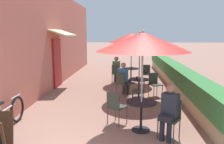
% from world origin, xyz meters
% --- Properties ---
extents(cafe_facade_wall, '(0.98, 13.49, 4.20)m').
position_xyz_m(cafe_facade_wall, '(-2.54, 6.61, 2.09)').
color(cafe_facade_wall, '#C66B5B').
rests_on(cafe_facade_wall, ground_plane).
extents(planter_hedge, '(0.60, 12.49, 1.01)m').
position_xyz_m(planter_hedge, '(2.75, 6.65, 0.54)').
color(planter_hedge, tan).
rests_on(planter_hedge, ground_plane).
extents(patio_table_near, '(0.72, 0.72, 0.71)m').
position_xyz_m(patio_table_near, '(1.01, 1.78, 0.50)').
color(patio_table_near, black).
rests_on(patio_table_near, ground_plane).
extents(patio_umbrella_near, '(2.12, 2.12, 2.39)m').
position_xyz_m(patio_umbrella_near, '(1.01, 1.78, 2.12)').
color(patio_umbrella_near, '#B7B7BC').
rests_on(patio_umbrella_near, ground_plane).
extents(cafe_chair_near_left, '(0.55, 0.55, 0.87)m').
position_xyz_m(cafe_chair_near_left, '(0.39, 2.09, 0.52)').
color(cafe_chair_near_left, '#384238').
rests_on(cafe_chair_near_left, ground_plane).
extents(cafe_chair_near_right, '(0.55, 0.55, 0.87)m').
position_xyz_m(cafe_chair_near_right, '(1.64, 1.46, 0.52)').
color(cafe_chair_near_right, '#384238').
rests_on(cafe_chair_near_right, ground_plane).
extents(seated_patron_near_right, '(0.49, 0.51, 1.25)m').
position_xyz_m(seated_patron_near_right, '(1.58, 1.37, 0.69)').
color(seated_patron_near_right, '#23232D').
rests_on(seated_patron_near_right, ground_plane).
extents(patio_table_mid, '(0.72, 0.72, 0.71)m').
position_xyz_m(patio_table_mid, '(1.10, 4.46, 0.50)').
color(patio_table_mid, black).
rests_on(patio_table_mid, ground_plane).
extents(patio_umbrella_mid, '(2.12, 2.12, 2.39)m').
position_xyz_m(patio_umbrella_mid, '(1.10, 4.46, 2.12)').
color(patio_umbrella_mid, '#B7B7BC').
rests_on(patio_umbrella_mid, ground_plane).
extents(cafe_chair_mid_left, '(0.53, 0.53, 0.87)m').
position_xyz_m(cafe_chair_mid_left, '(1.70, 4.83, 0.52)').
color(cafe_chair_mid_left, '#384238').
rests_on(cafe_chair_mid_left, ground_plane).
extents(cafe_chair_mid_right, '(0.56, 0.56, 0.87)m').
position_xyz_m(cafe_chair_mid_right, '(0.48, 4.80, 0.52)').
color(cafe_chair_mid_right, '#384238').
rests_on(cafe_chair_mid_right, ground_plane).
extents(seated_patron_mid_right, '(0.49, 0.51, 1.25)m').
position_xyz_m(seated_patron_mid_right, '(0.55, 4.89, 0.69)').
color(seated_patron_mid_right, '#23232D').
rests_on(seated_patron_mid_right, ground_plane).
extents(cafe_chair_mid_back, '(0.43, 0.43, 0.87)m').
position_xyz_m(cafe_chair_mid_back, '(1.12, 3.76, 0.52)').
color(cafe_chair_mid_back, '#384238').
rests_on(cafe_chair_mid_back, ground_plane).
extents(coffee_cup_mid, '(0.07, 0.07, 0.09)m').
position_xyz_m(coffee_cup_mid, '(1.03, 4.44, 0.76)').
color(coffee_cup_mid, '#232328').
rests_on(coffee_cup_mid, patio_table_mid).
extents(patio_table_far, '(0.72, 0.72, 0.71)m').
position_xyz_m(patio_table_far, '(0.86, 6.95, 0.50)').
color(patio_table_far, black).
rests_on(patio_table_far, ground_plane).
extents(patio_umbrella_far, '(2.12, 2.12, 2.39)m').
position_xyz_m(patio_umbrella_far, '(0.86, 6.95, 2.12)').
color(patio_umbrella_far, '#B7B7BC').
rests_on(patio_umbrella_far, ground_plane).
extents(cafe_chair_far_left, '(0.44, 0.44, 0.87)m').
position_xyz_m(cafe_chair_far_left, '(1.56, 6.95, 0.52)').
color(cafe_chair_far_left, '#384238').
rests_on(cafe_chair_far_left, ground_plane).
extents(cafe_chair_far_right, '(0.44, 0.44, 0.87)m').
position_xyz_m(cafe_chair_far_right, '(0.16, 6.94, 0.52)').
color(cafe_chair_far_right, '#384238').
rests_on(cafe_chair_far_right, ground_plane).
extents(seated_patron_far_right, '(0.36, 0.43, 1.25)m').
position_xyz_m(seated_patron_far_right, '(0.17, 7.05, 0.69)').
color(seated_patron_far_right, '#23232D').
rests_on(seated_patron_far_right, ground_plane).
extents(coffee_cup_far, '(0.07, 0.07, 0.09)m').
position_xyz_m(coffee_cup_far, '(0.87, 7.01, 0.76)').
color(coffee_cup_far, white).
rests_on(coffee_cup_far, patio_table_far).
extents(bicycle_leaning, '(0.10, 1.69, 0.78)m').
position_xyz_m(bicycle_leaning, '(-2.20, 1.59, 0.36)').
color(bicycle_leaning, black).
rests_on(bicycle_leaning, ground_plane).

